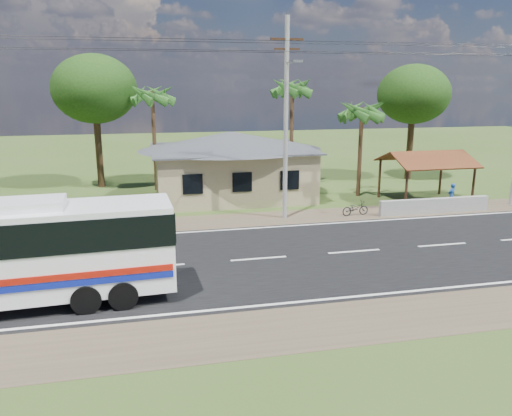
{
  "coord_description": "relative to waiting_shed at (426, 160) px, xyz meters",
  "views": [
    {
      "loc": [
        -4.58,
        -20.25,
        7.49
      ],
      "look_at": [
        0.1,
        1.0,
        2.07
      ],
      "focal_mm": 35.0,
      "sensor_mm": 36.0,
      "label": 1
    }
  ],
  "objects": [
    {
      "name": "palm_far",
      "position": [
        -17.0,
        7.5,
        3.95
      ],
      "size": [
        2.8,
        2.8,
        7.7
      ],
      "color": "#47301E",
      "rests_on": "ground"
    },
    {
      "name": "palm_mid",
      "position": [
        -7.0,
        7.0,
        4.43
      ],
      "size": [
        2.8,
        2.8,
        8.2
      ],
      "color": "#47301E",
      "rests_on": "ground"
    },
    {
      "name": "utility_poles",
      "position": [
        -10.33,
        -2.01,
        3.04
      ],
      "size": [
        32.8,
        2.22,
        11.0
      ],
      "color": "#9E9E99",
      "rests_on": "ground"
    },
    {
      "name": "motorcycle",
      "position": [
        -5.83,
        -2.4,
        -2.3
      ],
      "size": [
        1.68,
        0.71,
        0.86
      ],
      "primitive_type": "imported",
      "rotation": [
        0.0,
        0.0,
        1.66
      ],
      "color": "black",
      "rests_on": "ground"
    },
    {
      "name": "tree_behind_shed",
      "position": [
        3.0,
        7.5,
        3.95
      ],
      "size": [
        5.6,
        5.6,
        9.02
      ],
      "color": "#47301E",
      "rests_on": "ground"
    },
    {
      "name": "tree_behind_house",
      "position": [
        -21.0,
        9.5,
        4.39
      ],
      "size": [
        6.0,
        6.0,
        9.61
      ],
      "color": "#47301E",
      "rests_on": "ground"
    },
    {
      "name": "road",
      "position": [
        -13.0,
        -8.5,
        -2.72
      ],
      "size": [
        120.0,
        16.0,
        0.03
      ],
      "color": "black",
      "rests_on": "ground"
    },
    {
      "name": "ground",
      "position": [
        -13.0,
        -8.5,
        -2.73
      ],
      "size": [
        120.0,
        120.0,
        0.0
      ],
      "primitive_type": "plane",
      "color": "#354B1A",
      "rests_on": "ground"
    },
    {
      "name": "palm_near",
      "position": [
        -3.5,
        2.5,
        2.98
      ],
      "size": [
        2.8,
        2.8,
        6.7
      ],
      "color": "#47301E",
      "rests_on": "ground"
    },
    {
      "name": "concrete_barrier",
      "position": [
        -1.0,
        -2.9,
        -2.28
      ],
      "size": [
        7.0,
        0.3,
        0.9
      ],
      "primitive_type": "cube",
      "color": "#9E9E99",
      "rests_on": "ground"
    },
    {
      "name": "house",
      "position": [
        -12.0,
        4.5,
        -0.09
      ],
      "size": [
        12.4,
        10.0,
        5.0
      ],
      "color": "tan",
      "rests_on": "ground"
    },
    {
      "name": "person",
      "position": [
        0.72,
        -1.96,
        -1.95
      ],
      "size": [
        0.66,
        0.54,
        1.56
      ],
      "primitive_type": "imported",
      "rotation": [
        0.0,
        0.0,
        3.47
      ],
      "color": "navy",
      "rests_on": "ground"
    },
    {
      "name": "waiting_shed",
      "position": [
        0.0,
        0.0,
        0.0
      ],
      "size": [
        5.2,
        4.48,
        3.35
      ],
      "color": "#3A2115",
      "rests_on": "ground"
    }
  ]
}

